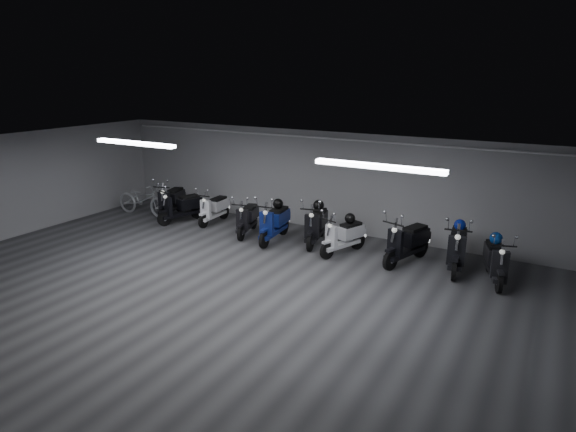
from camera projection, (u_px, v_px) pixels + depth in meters
The scene contains 23 objects.
floor at pixel (215, 293), 10.01m from camera, with size 14.00×10.00×0.01m, color #38383B.
ceiling at pixel (208, 157), 9.22m from camera, with size 14.00×10.00×0.01m, color gray.
back_wall at pixel (323, 181), 13.78m from camera, with size 14.00×0.01×2.80m, color #959598.
left_wall at pixel (3, 188), 12.95m from camera, with size 0.01×10.00×2.80m, color #959598.
fluor_strip_left at pixel (135, 143), 11.50m from camera, with size 2.40×0.18×0.08m, color white.
fluor_strip_right at pixel (378, 166), 8.64m from camera, with size 2.40×0.18×0.08m, color white.
conduit at pixel (322, 138), 13.36m from camera, with size 0.05×0.05×13.60m, color white.
scooter_0 at pixel (171, 196), 15.14m from camera, with size 0.59×1.78×1.33m, color black, non-canonical shape.
scooter_1 at pixel (181, 202), 14.56m from camera, with size 0.57×1.70×1.27m, color black, non-canonical shape.
scooter_2 at pixel (213, 204), 14.49m from camera, with size 0.53×1.59×1.18m, color white, non-canonical shape.
scooter_3 at pixel (247, 213), 13.46m from camera, with size 0.55×1.64×1.22m, color black, non-canonical shape.
scooter_4 at pixel (274, 217), 12.91m from camera, with size 0.60×1.81×1.35m, color navy, non-canonical shape.
scooter_5 at pixel (316, 219), 12.71m from camera, with size 0.60×1.81×1.35m, color black, non-canonical shape.
scooter_6 at pixel (343, 231), 12.00m from camera, with size 0.54×1.62×1.21m, color silver, non-canonical shape.
scooter_7 at pixel (407, 236), 11.37m from camera, with size 0.61×1.84×1.37m, color black, non-canonical shape.
scooter_8 at pixel (458, 241), 10.98m from camera, with size 0.63×1.89×1.40m, color black, non-canonical shape.
scooter_9 at pixel (496, 254), 10.37m from camera, with size 0.56×1.68×1.25m, color black, non-canonical shape.
bicycle at pixel (143, 196), 15.30m from camera, with size 0.69×1.97×1.27m, color silver.
helmet_0 at pixel (278, 204), 13.04m from camera, with size 0.28×0.28×0.28m, color black.
helmet_1 at pixel (496, 238), 10.51m from camera, with size 0.27×0.27×0.27m, color navy.
helmet_2 at pixel (350, 218), 12.06m from camera, with size 0.26×0.26×0.26m, color black.
helmet_3 at pixel (319, 205), 12.86m from camera, with size 0.29×0.29×0.29m, color black.
helmet_4 at pixel (460, 225), 11.13m from camera, with size 0.26×0.26×0.26m, color navy.
Camera 1 is at (5.86, -7.20, 4.33)m, focal length 30.46 mm.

